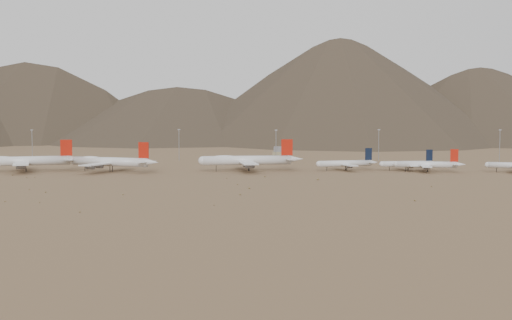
{
  "coord_description": "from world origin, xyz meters",
  "views": [
    {
      "loc": [
        30.93,
        -389.48,
        35.77
      ],
      "look_at": [
        16.06,
        30.0,
        7.4
      ],
      "focal_mm": 45.0,
      "sensor_mm": 36.0,
      "label": 1
    }
  ],
  "objects_px": {
    "narrowbody_b": "(408,164)",
    "control_tower": "(277,155)",
    "widebody_east": "(247,160)",
    "narrowbody_a": "(347,163)",
    "widebody_west": "(24,161)",
    "widebody_centre": "(110,162)"
  },
  "relations": [
    {
      "from": "widebody_west",
      "to": "narrowbody_b",
      "type": "height_order",
      "value": "widebody_west"
    },
    {
      "from": "control_tower",
      "to": "widebody_east",
      "type": "bearing_deg",
      "value": -102.52
    },
    {
      "from": "widebody_east",
      "to": "narrowbody_a",
      "type": "height_order",
      "value": "widebody_east"
    },
    {
      "from": "widebody_east",
      "to": "narrowbody_b",
      "type": "height_order",
      "value": "widebody_east"
    },
    {
      "from": "widebody_west",
      "to": "narrowbody_a",
      "type": "height_order",
      "value": "widebody_west"
    },
    {
      "from": "narrowbody_b",
      "to": "control_tower",
      "type": "xyz_separation_m",
      "value": [
        -87.38,
        80.0,
        0.83
      ]
    },
    {
      "from": "narrowbody_b",
      "to": "control_tower",
      "type": "height_order",
      "value": "narrowbody_b"
    },
    {
      "from": "narrowbody_a",
      "to": "narrowbody_b",
      "type": "height_order",
      "value": "narrowbody_a"
    },
    {
      "from": "widebody_east",
      "to": "control_tower",
      "type": "bearing_deg",
      "value": 66.28
    },
    {
      "from": "widebody_west",
      "to": "widebody_centre",
      "type": "relative_size",
      "value": 1.04
    },
    {
      "from": "widebody_centre",
      "to": "control_tower",
      "type": "xyz_separation_m",
      "value": [
        108.22,
        99.52,
        -1.49
      ]
    },
    {
      "from": "widebody_west",
      "to": "widebody_east",
      "type": "bearing_deg",
      "value": -15.81
    },
    {
      "from": "widebody_east",
      "to": "control_tower",
      "type": "relative_size",
      "value": 5.78
    },
    {
      "from": "widebody_west",
      "to": "narrowbody_a",
      "type": "bearing_deg",
      "value": -15.49
    },
    {
      "from": "widebody_west",
      "to": "narrowbody_b",
      "type": "xyz_separation_m",
      "value": [
        252.04,
        18.89,
        -2.62
      ]
    },
    {
      "from": "widebody_centre",
      "to": "narrowbody_a",
      "type": "distance_m",
      "value": 155.35
    },
    {
      "from": "widebody_centre",
      "to": "control_tower",
      "type": "relative_size",
      "value": 5.31
    },
    {
      "from": "narrowbody_b",
      "to": "narrowbody_a",
      "type": "bearing_deg",
      "value": 171.28
    },
    {
      "from": "widebody_east",
      "to": "control_tower",
      "type": "distance_m",
      "value": 90.53
    },
    {
      "from": "narrowbody_b",
      "to": "widebody_west",
      "type": "bearing_deg",
      "value": 172.26
    },
    {
      "from": "widebody_centre",
      "to": "narrowbody_a",
      "type": "height_order",
      "value": "widebody_centre"
    },
    {
      "from": "widebody_west",
      "to": "control_tower",
      "type": "relative_size",
      "value": 5.53
    }
  ]
}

